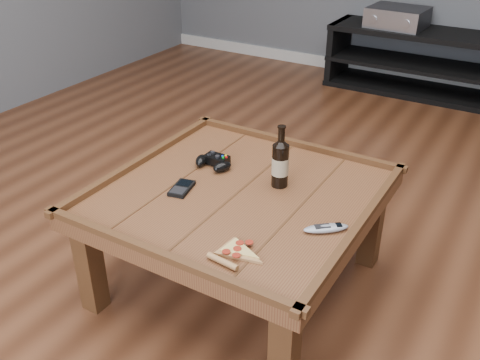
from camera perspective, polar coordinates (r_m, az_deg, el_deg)
The scene contains 10 objects.
ground at distance 2.33m, azimuth -0.10°, elevation -10.83°, with size 6.00×6.00×0.00m, color #462514.
baseboard at distance 4.83m, azimuth 18.81°, elevation 10.27°, with size 5.00×0.02×0.10m, color silver.
coffee_table at distance 2.10m, azimuth -0.11°, elevation -2.63°, with size 1.03×1.03×0.48m.
media_console at distance 4.55m, azimuth 18.45°, elevation 11.81°, with size 1.40×0.45×0.50m.
beer_bottle at distance 2.07m, azimuth 4.32°, elevation 1.91°, with size 0.07×0.07×0.25m.
game_controller at distance 2.24m, azimuth -2.83°, elevation 1.96°, with size 0.18×0.12×0.05m.
pizza_slice at distance 1.73m, azimuth -0.51°, elevation -7.72°, with size 0.15×0.22×0.02m.
smartphone at distance 2.09m, azimuth -6.24°, elevation -0.87°, with size 0.09×0.14×0.02m.
remote_control at distance 1.86m, azimuth 9.16°, elevation -5.09°, with size 0.15×0.14×0.02m.
av_receiver at distance 4.51m, azimuth 16.44°, elevation 16.33°, with size 0.45×0.38×0.15m.
Camera 1 is at (0.92, -1.53, 1.50)m, focal length 40.00 mm.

